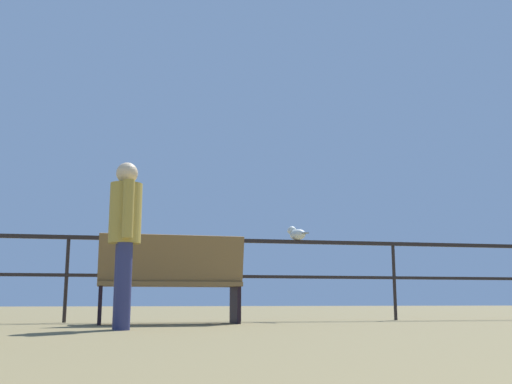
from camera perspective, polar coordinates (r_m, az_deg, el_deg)
name	(u,v)px	position (r m, az deg, el deg)	size (l,w,h in m)	color
pier_railing	(156,259)	(7.59, -9.57, -6.32)	(23.50, 0.05, 1.05)	black
bench_near_left	(171,276)	(6.78, -8.17, -8.03)	(1.61, 0.72, 0.98)	brown
person_by_bench	(125,232)	(5.63, -12.50, -3.76)	(0.30, 0.49, 1.54)	navy
seagull_on_rail	(297,234)	(7.93, 3.92, -4.01)	(0.25, 0.40, 0.20)	silver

